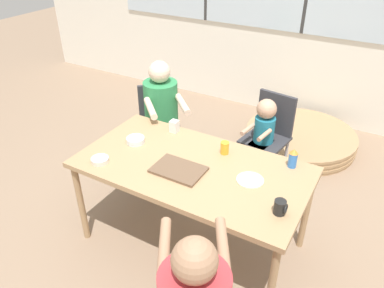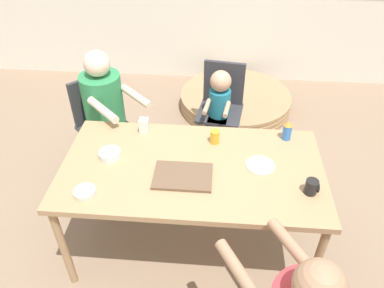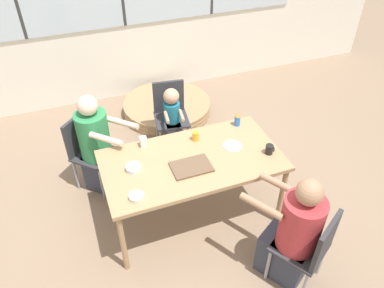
{
  "view_description": "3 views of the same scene",
  "coord_description": "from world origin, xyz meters",
  "px_view_note": "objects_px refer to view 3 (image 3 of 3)",
  "views": [
    {
      "loc": [
        1.11,
        -1.93,
        2.32
      ],
      "look_at": [
        0.0,
        0.0,
        0.95
      ],
      "focal_mm": 35.0,
      "sensor_mm": 36.0,
      "label": 1
    },
    {
      "loc": [
        0.15,
        -1.78,
        2.36
      ],
      "look_at": [
        0.0,
        0.0,
        0.95
      ],
      "focal_mm": 35.0,
      "sensor_mm": 36.0,
      "label": 2
    },
    {
      "loc": [
        -0.93,
        -2.47,
        3.06
      ],
      "look_at": [
        0.0,
        0.0,
        0.95
      ],
      "focal_mm": 35.0,
      "sensor_mm": 36.0,
      "label": 3
    }
  ],
  "objects_px": {
    "milk_carton_small": "(143,142)",
    "bowl_white_shallow": "(137,197)",
    "person_man_blue_shirt": "(99,149)",
    "person_toddler": "(173,122)",
    "juice_glass": "(196,136)",
    "person_woman_green_shirt": "(293,235)",
    "folded_table_stack": "(167,107)",
    "sippy_cup": "(237,119)",
    "chair_for_toddler": "(170,110)",
    "chair_for_man_blue_shirt": "(86,146)",
    "bowl_cereal": "(133,168)",
    "coffee_mug": "(269,149)",
    "chair_for_woman_green_shirt": "(312,246)"
  },
  "relations": [
    {
      "from": "person_toddler",
      "to": "chair_for_man_blue_shirt",
      "type": "bearing_deg",
      "value": 19.42
    },
    {
      "from": "sippy_cup",
      "to": "folded_table_stack",
      "type": "bearing_deg",
      "value": 100.39
    },
    {
      "from": "sippy_cup",
      "to": "folded_table_stack",
      "type": "height_order",
      "value": "sippy_cup"
    },
    {
      "from": "person_woman_green_shirt",
      "to": "person_man_blue_shirt",
      "type": "xyz_separation_m",
      "value": [
        -1.32,
        1.69,
        0.01
      ]
    },
    {
      "from": "person_toddler",
      "to": "bowl_white_shallow",
      "type": "xyz_separation_m",
      "value": [
        -0.76,
        -1.38,
        0.36
      ]
    },
    {
      "from": "person_toddler",
      "to": "coffee_mug",
      "type": "distance_m",
      "value": 1.43
    },
    {
      "from": "coffee_mug",
      "to": "bowl_cereal",
      "type": "height_order",
      "value": "coffee_mug"
    },
    {
      "from": "chair_for_woman_green_shirt",
      "to": "sippy_cup",
      "type": "bearing_deg",
      "value": 59.65
    },
    {
      "from": "coffee_mug",
      "to": "chair_for_toddler",
      "type": "bearing_deg",
      "value": 110.75
    },
    {
      "from": "chair_for_toddler",
      "to": "bowl_white_shallow",
      "type": "relative_size",
      "value": 6.63
    },
    {
      "from": "person_man_blue_shirt",
      "to": "coffee_mug",
      "type": "relative_size",
      "value": 12.33
    },
    {
      "from": "chair_for_toddler",
      "to": "person_man_blue_shirt",
      "type": "height_order",
      "value": "person_man_blue_shirt"
    },
    {
      "from": "person_toddler",
      "to": "folded_table_stack",
      "type": "distance_m",
      "value": 0.92
    },
    {
      "from": "person_toddler",
      "to": "milk_carton_small",
      "type": "height_order",
      "value": "person_toddler"
    },
    {
      "from": "person_man_blue_shirt",
      "to": "sippy_cup",
      "type": "height_order",
      "value": "person_man_blue_shirt"
    },
    {
      "from": "chair_for_man_blue_shirt",
      "to": "folded_table_stack",
      "type": "bearing_deg",
      "value": 174.82
    },
    {
      "from": "person_woman_green_shirt",
      "to": "milk_carton_small",
      "type": "relative_size",
      "value": 11.48
    },
    {
      "from": "person_man_blue_shirt",
      "to": "person_toddler",
      "type": "bearing_deg",
      "value": 153.69
    },
    {
      "from": "juice_glass",
      "to": "bowl_white_shallow",
      "type": "bearing_deg",
      "value": -142.9
    },
    {
      "from": "chair_for_woman_green_shirt",
      "to": "chair_for_toddler",
      "type": "bearing_deg",
      "value": 70.69
    },
    {
      "from": "chair_for_woman_green_shirt",
      "to": "person_toddler",
      "type": "xyz_separation_m",
      "value": [
        -0.48,
        2.16,
        -0.08
      ]
    },
    {
      "from": "person_woman_green_shirt",
      "to": "person_man_blue_shirt",
      "type": "relative_size",
      "value": 0.99
    },
    {
      "from": "bowl_cereal",
      "to": "person_man_blue_shirt",
      "type": "bearing_deg",
      "value": 107.88
    },
    {
      "from": "person_toddler",
      "to": "bowl_cereal",
      "type": "distance_m",
      "value": 1.3
    },
    {
      "from": "chair_for_man_blue_shirt",
      "to": "person_man_blue_shirt",
      "type": "xyz_separation_m",
      "value": [
        0.12,
        -0.12,
        0.02
      ]
    },
    {
      "from": "sippy_cup",
      "to": "juice_glass",
      "type": "distance_m",
      "value": 0.5
    },
    {
      "from": "person_man_blue_shirt",
      "to": "folded_table_stack",
      "type": "distance_m",
      "value": 1.67
    },
    {
      "from": "person_man_blue_shirt",
      "to": "juice_glass",
      "type": "relative_size",
      "value": 12.04
    },
    {
      "from": "chair_for_toddler",
      "to": "sippy_cup",
      "type": "xyz_separation_m",
      "value": [
        0.45,
        -0.9,
        0.33
      ]
    },
    {
      "from": "person_woman_green_shirt",
      "to": "folded_table_stack",
      "type": "bearing_deg",
      "value": 63.72
    },
    {
      "from": "chair_for_toddler",
      "to": "folded_table_stack",
      "type": "bearing_deg",
      "value": -95.12
    },
    {
      "from": "chair_for_woman_green_shirt",
      "to": "milk_carton_small",
      "type": "height_order",
      "value": "milk_carton_small"
    },
    {
      "from": "folded_table_stack",
      "to": "chair_for_woman_green_shirt",
      "type": "bearing_deg",
      "value": -84.45
    },
    {
      "from": "chair_for_woman_green_shirt",
      "to": "chair_for_man_blue_shirt",
      "type": "relative_size",
      "value": 1.0
    },
    {
      "from": "folded_table_stack",
      "to": "juice_glass",
      "type": "bearing_deg",
      "value": -97.05
    },
    {
      "from": "person_toddler",
      "to": "folded_table_stack",
      "type": "height_order",
      "value": "person_toddler"
    },
    {
      "from": "bowl_white_shallow",
      "to": "chair_for_man_blue_shirt",
      "type": "bearing_deg",
      "value": 103.76
    },
    {
      "from": "folded_table_stack",
      "to": "person_toddler",
      "type": "bearing_deg",
      "value": -102.41
    },
    {
      "from": "chair_for_man_blue_shirt",
      "to": "milk_carton_small",
      "type": "relative_size",
      "value": 8.51
    },
    {
      "from": "chair_for_man_blue_shirt",
      "to": "sippy_cup",
      "type": "height_order",
      "value": "sippy_cup"
    },
    {
      "from": "sippy_cup",
      "to": "milk_carton_small",
      "type": "height_order",
      "value": "sippy_cup"
    },
    {
      "from": "milk_carton_small",
      "to": "bowl_white_shallow",
      "type": "height_order",
      "value": "milk_carton_small"
    },
    {
      "from": "person_toddler",
      "to": "juice_glass",
      "type": "bearing_deg",
      "value": 96.76
    },
    {
      "from": "person_woman_green_shirt",
      "to": "bowl_cereal",
      "type": "height_order",
      "value": "person_woman_green_shirt"
    },
    {
      "from": "coffee_mug",
      "to": "juice_glass",
      "type": "relative_size",
      "value": 0.98
    },
    {
      "from": "person_woman_green_shirt",
      "to": "bowl_white_shallow",
      "type": "height_order",
      "value": "person_woman_green_shirt"
    },
    {
      "from": "coffee_mug",
      "to": "bowl_cereal",
      "type": "xyz_separation_m",
      "value": [
        -1.26,
        0.23,
        -0.03
      ]
    },
    {
      "from": "chair_for_toddler",
      "to": "milk_carton_small",
      "type": "distance_m",
      "value": 1.09
    },
    {
      "from": "chair_for_man_blue_shirt",
      "to": "bowl_cereal",
      "type": "distance_m",
      "value": 0.94
    },
    {
      "from": "coffee_mug",
      "to": "bowl_white_shallow",
      "type": "bearing_deg",
      "value": -174.71
    }
  ]
}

